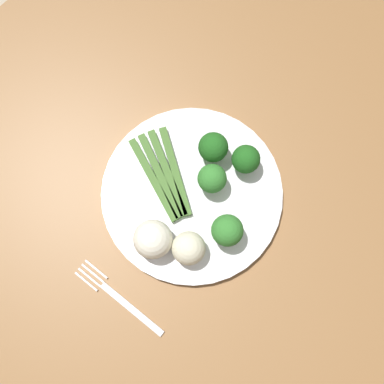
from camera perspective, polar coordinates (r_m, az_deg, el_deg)
name	(u,v)px	position (r m, az deg, el deg)	size (l,w,h in m)	color
ground_plane	(192,263)	(1.44, -0.06, -9.29)	(6.00, 6.00, 0.02)	#B7A88E
dining_table	(191,242)	(0.79, -0.11, -6.58)	(1.26, 1.07, 0.73)	olive
plate	(192,194)	(0.70, 0.00, -0.22)	(0.29, 0.29, 0.01)	white
asparagus_bundle	(164,175)	(0.70, -3.69, 2.24)	(0.11, 0.16, 0.01)	#3D6626
broccoli_near_center	(227,230)	(0.65, 4.63, -5.03)	(0.05, 0.05, 0.06)	#609E3D
broccoli_right	(213,147)	(0.68, 2.79, 5.84)	(0.05, 0.05, 0.06)	#4C7F2B
broccoli_front_left	(246,159)	(0.68, 7.05, 4.26)	(0.04, 0.04, 0.06)	#4C7F2B
broccoli_left	(212,179)	(0.67, 2.64, 1.76)	(0.05, 0.05, 0.06)	#609E3D
cauliflower_back	(153,239)	(0.66, -5.14, -6.17)	(0.06, 0.06, 0.06)	white
cauliflower_mid	(189,248)	(0.66, -0.44, -7.35)	(0.05, 0.05, 0.05)	beige
fork	(119,298)	(0.70, -9.49, -13.57)	(0.04, 0.17, 0.00)	silver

